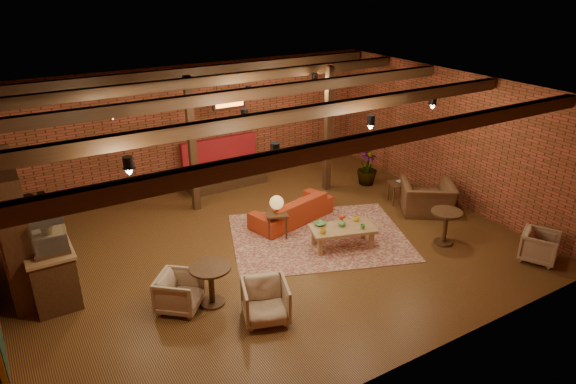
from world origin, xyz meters
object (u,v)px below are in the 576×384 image
side_table_lamp (277,206)px  armchair_a (179,290)px  armchair_right (428,193)px  side_table_book (399,184)px  coffee_table (342,229)px  plant_tall (369,133)px  armchair_far (540,245)px  sofa (292,209)px  round_table_left (211,279)px  armchair_b (265,300)px  round_table_right (446,222)px

side_table_lamp → armchair_a: bearing=-152.5°
armchair_right → side_table_book: size_ratio=1.90×
coffee_table → side_table_lamp: 1.47m
armchair_right → plant_tall: size_ratio=0.41×
armchair_far → side_table_lamp: bearing=110.8°
plant_tall → sofa: bearing=-163.4°
armchair_right → sofa: bearing=11.2°
coffee_table → armchair_far: (3.03, -2.44, -0.07)m
coffee_table → plant_tall: 3.73m
coffee_table → side_table_lamp: (-0.91, 1.10, 0.32)m
side_table_book → plant_tall: (0.11, 1.36, 0.95)m
sofa → plant_tall: (2.89, 0.86, 1.14)m
coffee_table → armchair_far: 3.89m
round_table_left → plant_tall: size_ratio=0.26×
coffee_table → side_table_lamp: side_table_lamp is taller
coffee_table → armchair_a: 3.63m
round_table_left → plant_tall: 6.49m
sofa → side_table_book: bearing=155.6°
armchair_b → plant_tall: 6.44m
armchair_b → armchair_far: size_ratio=1.11×
sofa → coffee_table: 1.59m
armchair_a → round_table_right: size_ratio=0.95×
armchair_far → side_table_book: bearing=71.0°
side_table_lamp → armchair_right: 3.71m
side_table_lamp → coffee_table: bearing=-50.4°
armchair_b → round_table_right: size_ratio=1.00×
round_table_left → side_table_book: bearing=15.2°
armchair_b → armchair_far: armchair_b is taller
sofa → round_table_left: round_table_left is taller
round_table_right → armchair_far: round_table_right is taller
armchair_right → plant_tall: plant_tall is taller
round_table_right → plant_tall: (0.69, 3.42, 0.94)m
armchair_a → armchair_far: size_ratio=1.05×
armchair_right → armchair_far: bearing=132.0°
coffee_table → armchair_a: bearing=-175.2°
side_table_lamp → round_table_left: (-2.19, -1.56, -0.22)m
sofa → armchair_a: bearing=15.0°
armchair_a → armchair_b: bearing=-91.2°
armchair_a → armchair_right: size_ratio=0.60×
round_table_left → armchair_right: size_ratio=0.63×
armchair_b → round_table_left: bearing=144.0°
side_table_book → round_table_right: 2.14m
sofa → plant_tall: plant_tall is taller
sofa → coffee_table: coffee_table is taller
coffee_table → round_table_left: 3.13m
side_table_lamp → armchair_a: (-2.70, -1.41, -0.37)m
armchair_b → round_table_right: (4.45, 0.31, 0.12)m
round_table_left → round_table_right: bearing=-6.0°
round_table_right → plant_tall: plant_tall is taller
round_table_right → armchair_far: (1.09, -1.45, -0.16)m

